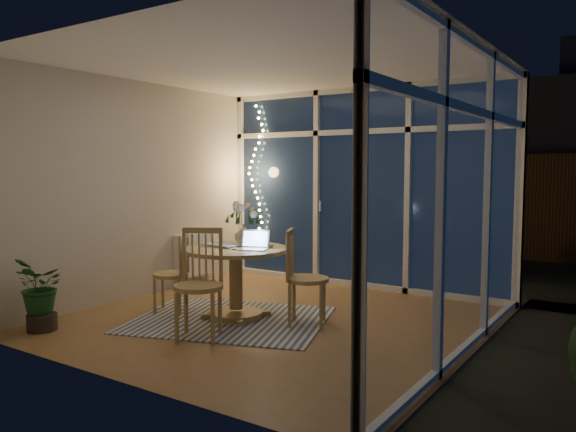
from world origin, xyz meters
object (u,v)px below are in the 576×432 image
(chair_right, at_px, (307,277))
(laptop, at_px, (252,239))
(flower_vase, at_px, (244,234))
(potted_plant, at_px, (41,291))
(dining_table, at_px, (236,283))
(chair_left, at_px, (171,273))
(chair_front, at_px, (198,284))

(chair_right, height_order, laptop, chair_right)
(flower_vase, xyz_separation_m, potted_plant, (-1.14, -1.69, -0.46))
(laptop, xyz_separation_m, flower_vase, (-0.37, 0.33, -0.00))
(dining_table, distance_m, potted_plant, 1.88)
(chair_left, xyz_separation_m, flower_vase, (0.62, 0.50, 0.41))
(flower_vase, distance_m, potted_plant, 2.09)
(chair_left, height_order, potted_plant, chair_left)
(dining_table, bearing_deg, chair_front, -76.75)
(dining_table, height_order, laptop, laptop)
(chair_right, distance_m, laptop, 0.67)
(chair_left, bearing_deg, dining_table, 75.82)
(dining_table, distance_m, flower_vase, 0.58)
(dining_table, xyz_separation_m, chair_right, (0.75, 0.19, 0.11))
(chair_front, height_order, laptop, chair_front)
(chair_right, bearing_deg, flower_vase, 57.44)
(chair_left, distance_m, flower_vase, 0.90)
(dining_table, bearing_deg, chair_right, 14.37)
(laptop, height_order, potted_plant, laptop)
(chair_left, xyz_separation_m, chair_front, (0.93, -0.57, 0.08))
(chair_left, xyz_separation_m, potted_plant, (-0.52, -1.19, -0.05))
(dining_table, distance_m, chair_left, 0.78)
(laptop, relative_size, potted_plant, 0.38)
(chair_left, relative_size, laptop, 2.95)
(dining_table, relative_size, chair_left, 1.26)
(dining_table, xyz_separation_m, potted_plant, (-1.27, -1.38, 0.01))
(chair_right, xyz_separation_m, potted_plant, (-2.02, -1.58, -0.10))
(dining_table, height_order, flower_vase, flower_vase)
(chair_front, relative_size, potted_plant, 1.35)
(dining_table, relative_size, flower_vase, 5.16)
(chair_left, height_order, chair_right, chair_right)
(laptop, bearing_deg, chair_left, 170.10)
(flower_vase, bearing_deg, laptop, -41.81)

